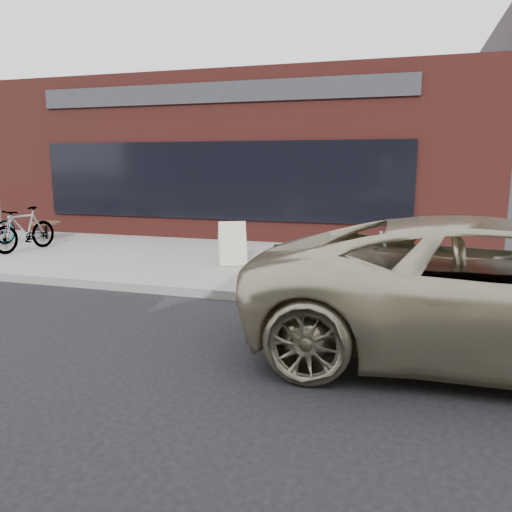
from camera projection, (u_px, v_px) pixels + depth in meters
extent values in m
plane|color=black|center=(50.00, 421.00, 4.27)|extent=(120.00, 120.00, 0.00)
cube|color=gray|center=(268.00, 260.00, 10.84)|extent=(44.00, 6.00, 0.15)
cube|color=#5A211D|center=(266.00, 160.00, 17.59)|extent=(14.00, 10.00, 4.50)
cube|color=black|center=(214.00, 181.00, 12.96)|extent=(10.00, 0.08, 2.00)
cube|color=#29292E|center=(213.00, 93.00, 12.55)|extent=(10.00, 0.08, 0.50)
torus|color=black|center=(288.00, 298.00, 6.97)|extent=(0.63, 0.16, 0.62)
torus|color=black|center=(391.00, 304.00, 6.69)|extent=(0.63, 0.16, 0.62)
cube|color=#B7B7BC|center=(335.00, 295.00, 6.82)|extent=(0.53, 0.32, 0.35)
cube|color=black|center=(357.00, 269.00, 6.70)|extent=(0.49, 0.34, 0.24)
cube|color=black|center=(322.00, 269.00, 6.79)|extent=(0.53, 0.30, 0.11)
cube|color=black|center=(298.00, 273.00, 6.87)|extent=(0.30, 0.23, 0.13)
cube|color=black|center=(379.00, 261.00, 6.62)|extent=(0.19, 0.24, 0.21)
cube|color=silver|center=(385.00, 244.00, 6.56)|extent=(0.16, 0.29, 0.31)
cylinder|color=black|center=(374.00, 256.00, 6.62)|extent=(0.08, 0.65, 0.03)
cube|color=#B7B7BC|center=(290.00, 264.00, 6.87)|extent=(0.28, 0.30, 0.03)
cube|color=slate|center=(290.00, 284.00, 6.67)|extent=(0.40, 0.20, 0.37)
cylinder|color=black|center=(290.00, 254.00, 6.85)|extent=(0.47, 0.30, 0.26)
cylinder|color=#B7B7BC|center=(309.00, 295.00, 7.05)|extent=(0.52, 0.12, 0.18)
imported|color=beige|center=(506.00, 291.00, 5.45)|extent=(5.77, 2.80, 1.58)
imported|color=gray|center=(24.00, 229.00, 11.50)|extent=(0.73, 1.73, 1.01)
cube|color=beige|center=(233.00, 244.00, 9.90)|extent=(0.60, 0.49, 0.87)
cube|color=beige|center=(231.00, 242.00, 10.12)|extent=(0.60, 0.49, 0.87)
cylinder|color=black|center=(46.00, 231.00, 13.36)|extent=(0.07, 0.07, 0.40)
cylinder|color=#493722|center=(45.00, 223.00, 13.32)|extent=(0.78, 0.78, 0.04)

